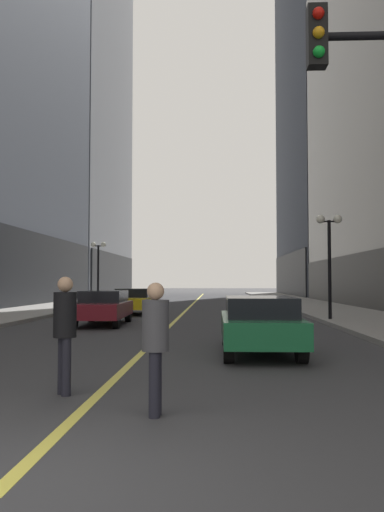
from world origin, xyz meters
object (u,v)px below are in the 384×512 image
at_px(street_lamp_right_mid, 329,243).
at_px(car_maroon, 103,306).
at_px(car_green, 259,322).
at_px(pedestrian_with_orange_bag, 155,338).
at_px(street_lamp_left_far, 98,259).
at_px(car_yellow, 134,300).
at_px(pedestrian_in_black_coat, 65,326).

bearing_deg(street_lamp_right_mid, car_maroon, -170.49).
relative_size(car_green, car_maroon, 0.96).
height_order(pedestrian_with_orange_bag, street_lamp_left_far, street_lamp_left_far).
xyz_separation_m(car_yellow, street_lamp_right_mid, (8.87, -5.35, 2.54)).
distance_m(car_green, pedestrian_with_orange_bag, 6.13).
height_order(car_green, pedestrian_in_black_coat, pedestrian_in_black_coat).
relative_size(car_yellow, street_lamp_right_mid, 1.01).
distance_m(street_lamp_left_far, street_lamp_right_mid, 19.32).
bearing_deg(street_lamp_right_mid, street_lamp_left_far, 131.50).
height_order(pedestrian_in_black_coat, street_lamp_right_mid, street_lamp_right_mid).
relative_size(car_green, car_yellow, 1.01).
relative_size(car_green, street_lamp_right_mid, 1.02).
xyz_separation_m(pedestrian_with_orange_bag, street_lamp_left_far, (-7.38, 29.92, 2.29)).
xyz_separation_m(car_maroon, pedestrian_with_orange_bag, (3.61, -13.93, 0.24)).
height_order(car_yellow, street_lamp_left_far, street_lamp_left_far).
height_order(car_maroon, street_lamp_left_far, street_lamp_left_far).
bearing_deg(car_yellow, pedestrian_in_black_coat, -84.28).
height_order(car_maroon, pedestrian_in_black_coat, pedestrian_in_black_coat).
height_order(car_yellow, street_lamp_right_mid, street_lamp_right_mid).
relative_size(car_yellow, pedestrian_in_black_coat, 2.57).
relative_size(car_maroon, street_lamp_right_mid, 1.06).
relative_size(pedestrian_with_orange_bag, street_lamp_right_mid, 0.37).
xyz_separation_m(car_green, street_lamp_left_far, (-9.14, 24.05, 2.54)).
bearing_deg(car_maroon, street_lamp_left_far, 103.28).
bearing_deg(car_maroon, pedestrian_in_black_coat, -80.54).
bearing_deg(street_lamp_left_far, pedestrian_with_orange_bag, -76.14).
relative_size(car_green, street_lamp_left_far, 1.02).
bearing_deg(car_green, car_maroon, 123.66).
height_order(car_maroon, street_lamp_right_mid, street_lamp_right_mid).
distance_m(car_yellow, pedestrian_in_black_coat, 19.72).
bearing_deg(pedestrian_in_black_coat, car_green, 55.28).
distance_m(pedestrian_in_black_coat, pedestrian_with_orange_bag, 1.90).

